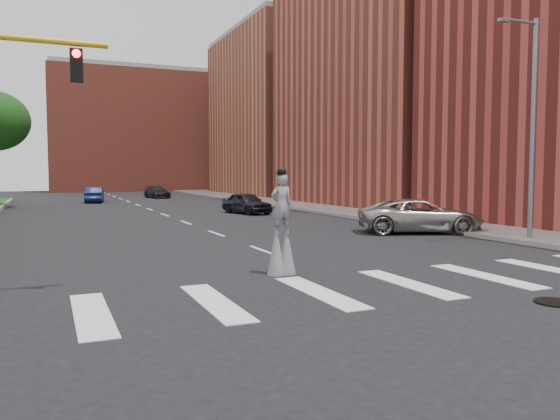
{
  "coord_description": "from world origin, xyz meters",
  "views": [
    {
      "loc": [
        -7.18,
        -10.45,
        2.87
      ],
      "look_at": [
        -0.6,
        4.98,
        1.7
      ],
      "focal_mm": 35.0,
      "sensor_mm": 36.0,
      "label": 1
    }
  ],
  "objects": [
    {
      "name": "ground_plane",
      "position": [
        0.0,
        0.0,
        0.0
      ],
      "size": [
        160.0,
        160.0,
        0.0
      ],
      "primitive_type": "plane",
      "color": "black",
      "rests_on": "ground"
    },
    {
      "name": "sidewalk_right",
      "position": [
        12.5,
        25.0,
        0.09
      ],
      "size": [
        5.0,
        90.0,
        0.18
      ],
      "primitive_type": "cube",
      "color": "gray",
      "rests_on": "ground"
    },
    {
      "name": "manhole",
      "position": [
        3.0,
        -2.0,
        0.02
      ],
      "size": [
        0.9,
        0.9,
        0.04
      ],
      "primitive_type": "cylinder",
      "color": "black",
      "rests_on": "ground"
    },
    {
      "name": "building_mid",
      "position": [
        22.0,
        30.0,
        12.0
      ],
      "size": [
        16.0,
        22.0,
        24.0
      ],
      "primitive_type": "cube",
      "color": "#A84735",
      "rests_on": "ground"
    },
    {
      "name": "building_far",
      "position": [
        22.0,
        54.0,
        10.0
      ],
      "size": [
        16.0,
        22.0,
        20.0
      ],
      "primitive_type": "cube",
      "color": "#B66143",
      "rests_on": "ground"
    },
    {
      "name": "building_backdrop",
      "position": [
        6.0,
        78.0,
        9.0
      ],
      "size": [
        26.0,
        14.0,
        18.0
      ],
      "primitive_type": "cube",
      "color": "#A84735",
      "rests_on": "ground"
    },
    {
      "name": "streetlight",
      "position": [
        10.9,
        6.0,
        4.9
      ],
      "size": [
        2.05,
        0.2,
        9.0
      ],
      "color": "slate",
      "rests_on": "ground"
    },
    {
      "name": "stilt_performer",
      "position": [
        -1.19,
        3.48,
        1.19
      ],
      "size": [
        0.84,
        0.53,
        3.01
      ],
      "rotation": [
        0.0,
        0.0,
        3.18
      ],
      "color": "#352215",
      "rests_on": "ground"
    },
    {
      "name": "suv_crossing",
      "position": [
        9.0,
        10.56,
        0.8
      ],
      "size": [
        6.33,
        4.65,
        1.6
      ],
      "primitive_type": "imported",
      "rotation": [
        0.0,
        0.0,
        1.18
      ],
      "color": "#A3A09A",
      "rests_on": "ground"
    },
    {
      "name": "car_near",
      "position": [
        5.42,
        24.96,
        0.74
      ],
      "size": [
        2.72,
        4.62,
        1.48
      ],
      "primitive_type": "imported",
      "rotation": [
        0.0,
        0.0,
        0.24
      ],
      "color": "black",
      "rests_on": "ground"
    },
    {
      "name": "car_mid",
      "position": [
        -3.12,
        43.57,
        0.72
      ],
      "size": [
        2.13,
        4.55,
        1.44
      ],
      "primitive_type": "imported",
      "rotation": [
        0.0,
        0.0,
        3.0
      ],
      "color": "#15214A",
      "rests_on": "ground"
    },
    {
      "name": "car_far",
      "position": [
        3.93,
        50.13,
        0.65
      ],
      "size": [
        2.55,
        4.7,
        1.29
      ],
      "primitive_type": "imported",
      "rotation": [
        0.0,
        0.0,
        0.17
      ],
      "color": "black",
      "rests_on": "ground"
    }
  ]
}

